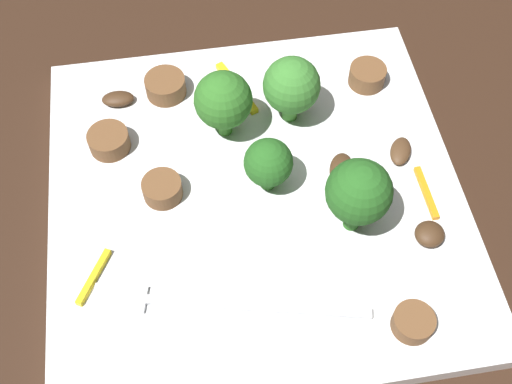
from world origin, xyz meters
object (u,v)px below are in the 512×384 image
Objects in this scene: broccoli_floret_3 at (359,193)px; pepper_strip_0 at (298,74)px; broccoli_floret_1 at (268,163)px; sausage_slice_1 at (413,322)px; mushroom_2 at (430,234)px; sausage_slice_0 at (162,189)px; mushroom_0 at (118,99)px; pepper_strip_3 at (94,277)px; mushroom_3 at (342,170)px; sausage_slice_2 at (367,76)px; plate at (256,197)px; fork at (209,304)px; sausage_slice_4 at (166,86)px; sausage_slice_3 at (109,141)px; pepper_strip_2 at (426,193)px; mushroom_1 at (401,151)px; broccoli_floret_2 at (292,86)px; pepper_strip_1 at (238,88)px; broccoli_floret_0 at (223,101)px.

broccoli_floret_3 is 1.68× the size of pepper_strip_0.
broccoli_floret_1 reaches higher than sausage_slice_1.
sausage_slice_0 is at bearing -19.94° from mushroom_2.
mushroom_0 is 0.61× the size of pepper_strip_3.
sausage_slice_1 is 0.87× the size of mushroom_3.
sausage_slice_2 is 1.40× the size of mushroom_2.
broccoli_floret_3 reaches higher than sausage_slice_0.
sausage_slice_1 is 0.70× the size of pepper_strip_0.
sausage_slice_2 is 0.20m from mushroom_0.
sausage_slice_1 is (-0.08, 0.11, 0.01)m from plate.
fork is 8.55× the size of mushroom_2.
sausage_slice_4 is 1.53× the size of mushroom_2.
plate is 0.04m from broccoli_floret_1.
pepper_strip_2 is (-0.22, 0.08, -0.01)m from sausage_slice_3.
mushroom_1 is (-0.21, 0.04, -0.00)m from sausage_slice_3.
sausage_slice_1 is at bearing 77.07° from mushroom_1.
pepper_strip_0 is at bearing -110.20° from broccoli_floret_2.
mushroom_1 is at bearing 146.71° from broccoli_floret_2.
mushroom_1 reaches higher than plate.
sausage_slice_4 is 1.23× the size of mushroom_1.
sausage_slice_3 is 1.47× the size of mushroom_2.
sausage_slice_2 is 0.26m from pepper_strip_3.
sausage_slice_3 is 0.11m from pepper_strip_1.
pepper_strip_3 is (0.06, 0.15, -0.01)m from sausage_slice_4.
sausage_slice_2 reaches higher than pepper_strip_0.
sausage_slice_4 is 0.84× the size of pepper_strip_0.
sausage_slice_1 is at bearing 129.16° from mushroom_0.
sausage_slice_3 is 0.24m from pepper_strip_2.
sausage_slice_0 is 1.12× the size of mushroom_0.
sausage_slice_0 is (0.10, 0.06, -0.03)m from broccoli_floret_2.
sausage_slice_3 reaches higher than plate.
broccoli_floret_2 is 0.10m from broccoli_floret_3.
sausage_slice_4 reaches higher than fork.
broccoli_floret_1 is 0.12m from sausage_slice_3.
broccoli_floret_3 is 2.26× the size of sausage_slice_0.
sausage_slice_2 is at bearing -139.19° from plate.
mushroom_0 is (0.03, -0.09, -0.00)m from sausage_slice_0.
pepper_strip_3 reaches higher than plate.
mushroom_2 is at bearing 152.04° from sausage_slice_3.
broccoli_floret_1 is at bearing 154.84° from sausage_slice_3.
sausage_slice_1 is at bearing 140.00° from sausage_slice_0.
fork is at bearing 76.11° from pepper_strip_1.
pepper_strip_1 is (0.06, -0.13, -0.04)m from broccoli_floret_3.
broccoli_floret_3 is 0.14m from sausage_slice_2.
mushroom_2 is at bearing 137.60° from broccoli_floret_0.
sausage_slice_3 is 0.96× the size of sausage_slice_4.
sausage_slice_0 is 0.97× the size of sausage_slice_2.
broccoli_floret_2 is 1.86× the size of sausage_slice_3.
broccoli_floret_1 reaches higher than fork.
sausage_slice_3 and sausage_slice_4 have the same top height.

